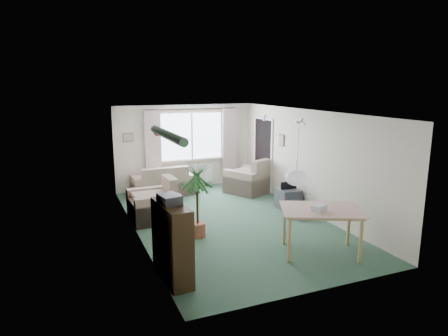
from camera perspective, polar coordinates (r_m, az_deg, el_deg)
name	(u,v)px	position (r m, az deg, el deg)	size (l,w,h in m)	color
ground	(229,222)	(8.86, 0.75, -7.67)	(6.50, 6.50, 0.00)	#31533F
window	(192,136)	(11.54, -4.65, 4.57)	(1.80, 0.03, 1.30)	white
curtain_rod	(192,109)	(11.39, -4.59, 8.37)	(2.60, 0.03, 0.03)	black
curtain_left	(153,147)	(11.18, -10.10, 2.99)	(0.45, 0.08, 2.00)	beige
curtain_right	(230,142)	(11.87, 0.82, 3.69)	(0.45, 0.08, 2.00)	beige
radiator	(193,174)	(11.69, -4.50, -0.81)	(1.20, 0.10, 0.55)	white
doorway	(263,155)	(11.36, 5.62, 1.88)	(0.03, 0.95, 2.00)	black
pendant_lamp	(296,178)	(6.57, 10.31, -1.38)	(0.36, 0.36, 0.36)	white
tinsel_garland	(167,135)	(5.58, -8.11, 4.69)	(1.60, 1.60, 0.12)	#196626
bauble_cluster_a	(264,116)	(9.75, 5.78, 7.45)	(0.20, 0.20, 0.20)	silver
bauble_cluster_b	(303,119)	(8.87, 11.18, 6.85)	(0.20, 0.20, 0.20)	silver
wall_picture_back	(128,138)	(11.12, -13.54, 4.26)	(0.28, 0.03, 0.22)	brown
wall_picture_right	(282,140)	(10.41, 8.24, 3.96)	(0.03, 0.24, 0.30)	brown
sofa	(163,180)	(11.01, -8.77, -1.69)	(1.61, 0.85, 0.81)	#BCA88E
armchair_corner	(249,175)	(11.11, 3.59, -1.05)	(1.07, 1.02, 0.96)	tan
armchair_left	(153,199)	(9.00, -10.10, -4.40)	(1.05, 0.99, 0.94)	beige
coffee_table	(184,186)	(11.22, -5.75, -2.58)	(0.77, 0.43, 0.34)	black
photo_frame	(186,177)	(11.21, -5.48, -1.25)	(0.12, 0.02, 0.16)	brown
bookshelf	(172,242)	(6.23, -7.43, -10.46)	(0.33, 1.00, 1.22)	black
hifi_box	(170,199)	(6.02, -7.79, -4.44)	(0.28, 0.35, 0.14)	#38393D
houseplant	(197,200)	(7.81, -3.83, -4.51)	(0.65, 0.65, 1.53)	#1A4E26
dining_table	(320,232)	(7.37, 13.62, -8.82)	(1.29, 0.86, 0.81)	#9E7656
gift_box	(319,209)	(7.10, 13.43, -5.66)	(0.25, 0.18, 0.12)	silver
tv_cube	(288,199)	(9.82, 9.15, -4.35)	(0.49, 0.54, 0.49)	#403F45
pet_bed	(302,215)	(9.29, 11.09, -6.59)	(0.55, 0.55, 0.11)	#21549B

